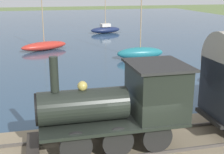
{
  "coord_description": "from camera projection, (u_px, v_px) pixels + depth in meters",
  "views": [
    {
      "loc": [
        -10.16,
        3.51,
        6.44
      ],
      "look_at": [
        7.57,
        -0.79,
        1.17
      ],
      "focal_mm": 50.0,
      "sensor_mm": 36.0,
      "label": 1
    }
  ],
  "objects": [
    {
      "name": "sailboat_red",
      "position": [
        44.0,
        46.0,
        32.91
      ],
      "size": [
        3.34,
        5.23,
        7.67
      ],
      "rotation": [
        0.0,
        0.0,
        0.41
      ],
      "color": "#B72D23",
      "rests_on": "harbor_water"
    },
    {
      "name": "rail_embankment",
      "position": [
        135.0,
        150.0,
        12.36
      ],
      "size": [
        4.58,
        56.0,
        0.6
      ],
      "color": "#84755B",
      "rests_on": "ground"
    },
    {
      "name": "harbor_water",
      "position": [
        58.0,
        27.0,
        52.19
      ],
      "size": [
        80.0,
        80.0,
        0.01
      ],
      "color": "#2D4760",
      "rests_on": "ground"
    },
    {
      "name": "rowboat_far_out",
      "position": [
        215.0,
        76.0,
        22.47
      ],
      "size": [
        1.98,
        2.92,
        0.48
      ],
      "rotation": [
        0.0,
        0.0,
        0.4
      ],
      "color": "silver",
      "rests_on": "harbor_water"
    },
    {
      "name": "sailboat_teal",
      "position": [
        140.0,
        52.0,
        28.87
      ],
      "size": [
        1.46,
        4.41,
        8.92
      ],
      "rotation": [
        0.0,
        0.0,
        -0.03
      ],
      "color": "#1E707A",
      "rests_on": "harbor_water"
    },
    {
      "name": "sailboat_navy",
      "position": [
        105.0,
        29.0,
        45.19
      ],
      "size": [
        2.4,
        4.7,
        8.48
      ],
      "rotation": [
        0.0,
        0.0,
        0.18
      ],
      "color": "#192347",
      "rests_on": "harbor_water"
    },
    {
      "name": "steam_locomotive",
      "position": [
        125.0,
        100.0,
        11.67
      ],
      "size": [
        2.48,
        5.99,
        3.57
      ],
      "color": "black",
      "rests_on": "rail_embankment"
    },
    {
      "name": "rowboat_near_shore",
      "position": [
        132.0,
        95.0,
        18.7
      ],
      "size": [
        2.25,
        1.9,
        0.42
      ],
      "rotation": [
        0.0,
        0.0,
        -0.97
      ],
      "color": "silver",
      "rests_on": "harbor_water"
    }
  ]
}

